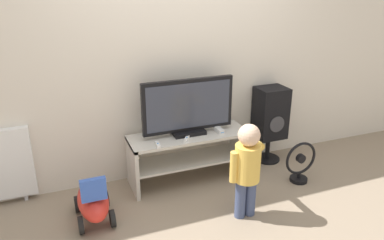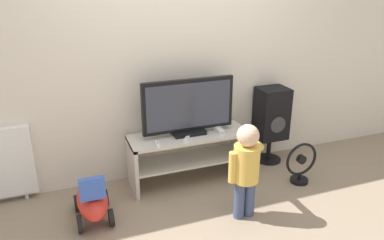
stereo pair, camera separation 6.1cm
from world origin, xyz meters
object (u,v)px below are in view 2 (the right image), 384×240
Objects in this scene: child at (246,164)px; speaker_tower at (271,115)px; remote_secondary at (187,139)px; ride_on_toy at (92,200)px; remote_primary at (158,144)px; television at (188,108)px; game_console at (219,130)px; floor_fan at (301,165)px.

speaker_tower is (0.78, 0.86, 0.04)m from child.
remote_secondary reaches higher than ride_on_toy.
child is 1.01× the size of speaker_tower.
remote_primary is at bearing 16.63° from ride_on_toy.
television is 1.56× the size of ride_on_toy.
remote_secondary is 0.15× the size of speaker_tower.
television is 0.86m from child.
ride_on_toy is at bearing -167.50° from game_console.
speaker_tower is at bearing 11.21° from remote_secondary.
television is 1.07× the size of child.
remote_secondary is 1.22m from floor_fan.
child is 0.93m from floor_fan.
speaker_tower is (1.39, 0.25, 0.03)m from remote_primary.
game_console is 0.28× the size of ride_on_toy.
child reaches higher than speaker_tower.
game_console is 0.38m from remote_secondary.
ride_on_toy is at bearing -167.80° from speaker_tower.
child is (0.30, -0.65, -0.01)m from remote_secondary.
remote_primary reaches higher than ride_on_toy.
floor_fan is 2.08m from ride_on_toy.
game_console is 0.72m from speaker_tower.
remote_primary is 0.87m from child.
floor_fan is (0.75, -0.41, -0.34)m from game_console.
television is 0.41m from game_console.
speaker_tower is 1.45× the size of ride_on_toy.
floor_fan is (0.82, 0.31, -0.31)m from child.
television is 2.11× the size of floor_fan.
floor_fan is at bearing 20.85° from child.
child reaches higher than remote_secondary.
remote_primary is at bearing 134.51° from child.
ride_on_toy is at bearing -166.70° from remote_secondary.
child is at bearing -64.89° from remote_secondary.
speaker_tower is at bearing 4.50° from television.
speaker_tower is at bearing 10.05° from remote_primary.
game_console is 0.38× the size of floor_fan.
speaker_tower is 0.66m from floor_fan.
child is (0.24, -0.78, -0.28)m from television.
speaker_tower is at bearing 12.20° from ride_on_toy.
floor_fan is at bearing -3.04° from ride_on_toy.
floor_fan is (1.05, -0.47, -0.59)m from television.
child is at bearing -45.49° from remote_primary.
remote_secondary is (-0.07, -0.13, -0.27)m from television.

